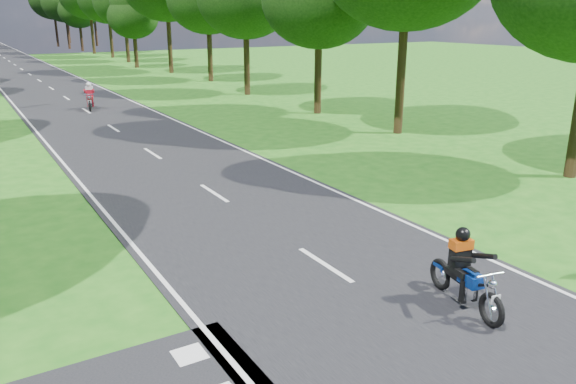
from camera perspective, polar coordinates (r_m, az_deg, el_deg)
ground at (r=10.98m, az=9.80°, el=-11.15°), size 160.00×160.00×0.00m
main_road at (r=57.80m, az=-24.76°, el=10.80°), size 7.00×140.00×0.02m
road_markings at (r=55.93m, az=-24.67°, el=10.65°), size 7.40×140.00×0.01m
rider_near_blue at (r=10.89m, az=17.69°, el=-7.48°), size 0.93×1.89×1.51m
rider_far_red at (r=34.50m, az=-19.50°, el=9.18°), size 1.06×1.96×1.55m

